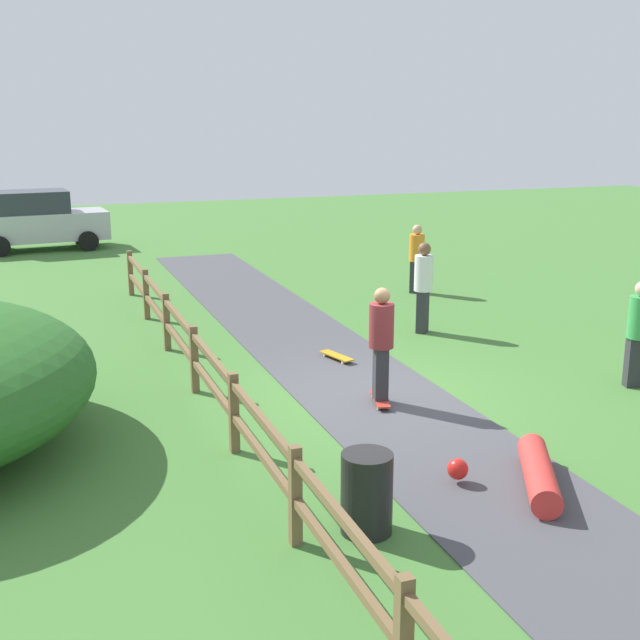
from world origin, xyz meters
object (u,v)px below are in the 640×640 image
at_px(bystander_white, 423,283).
at_px(bystander_orange, 417,256).
at_px(skater_riding, 381,340).
at_px(skateboard_loose, 337,356).
at_px(bystander_green, 639,329).
at_px(trash_bin, 367,493).
at_px(skater_fallen, 533,473).
at_px(parked_car_silver, 38,220).

bearing_deg(bystander_white, bystander_orange, 65.54).
height_order(skater_riding, bystander_white, bystander_white).
bearing_deg(skater_riding, skateboard_loose, 85.11).
distance_m(skater_riding, skateboard_loose, 2.58).
distance_m(skateboard_loose, bystander_green, 5.16).
bearing_deg(skater_riding, bystander_orange, 59.78).
distance_m(trash_bin, skater_fallen, 2.31).
bearing_deg(bystander_orange, trash_bin, -118.90).
bearing_deg(trash_bin, bystander_orange, 61.10).
bearing_deg(bystander_orange, parked_car_silver, 130.39).
relative_size(skateboard_loose, bystander_white, 0.44).
xyz_separation_m(trash_bin, bystander_green, (6.05, 2.95, 0.53)).
bearing_deg(bystander_white, skateboard_loose, -151.94).
distance_m(bystander_orange, parked_car_silver, 13.27).
bearing_deg(bystander_white, skater_fallen, -106.44).
xyz_separation_m(skater_riding, bystander_orange, (4.15, 7.13, -0.11)).
height_order(skater_riding, skater_fallen, skater_riding).
distance_m(skateboard_loose, parked_car_silver, 15.59).
distance_m(skater_fallen, bystander_orange, 11.09).
bearing_deg(skater_fallen, skater_riding, 98.81).
relative_size(bystander_green, parked_car_silver, 0.41).
relative_size(skater_fallen, parked_car_silver, 0.38).
xyz_separation_m(trash_bin, bystander_orange, (5.92, 10.72, 0.49)).
xyz_separation_m(trash_bin, parked_car_silver, (-2.68, 20.83, 0.51)).
bearing_deg(parked_car_silver, skateboard_loose, -72.60).
relative_size(trash_bin, skater_fallen, 0.55).
distance_m(trash_bin, parked_car_silver, 21.01).
relative_size(skateboard_loose, bystander_orange, 0.48).
distance_m(skater_fallen, bystander_green, 4.69).
bearing_deg(skater_fallen, parked_car_silver, 103.57).
xyz_separation_m(trash_bin, skater_fallen, (2.28, 0.27, -0.25)).
xyz_separation_m(trash_bin, bystander_white, (4.34, 7.24, 0.58)).
relative_size(skater_riding, bystander_orange, 1.07).
xyz_separation_m(skateboard_loose, bystander_orange, (3.95, 4.74, 0.85)).
height_order(skater_riding, bystander_orange, skater_riding).
height_order(skater_fallen, skateboard_loose, skater_fallen).
bearing_deg(parked_car_silver, bystander_orange, -49.61).
distance_m(skater_fallen, parked_car_silver, 21.16).
bearing_deg(skater_fallen, bystander_green, 35.39).
distance_m(trash_bin, bystander_white, 8.46).
distance_m(skater_riding, bystander_orange, 8.25).
height_order(trash_bin, bystander_orange, bystander_orange).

